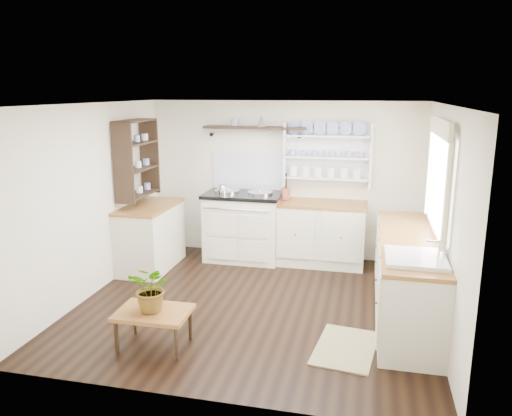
# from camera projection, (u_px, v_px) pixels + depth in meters

# --- Properties ---
(floor) EXTENTS (4.00, 3.80, 0.01)m
(floor) POSITION_uv_depth(u_px,v_px,m) (254.00, 304.00, 5.85)
(floor) COLOR black
(floor) RESTS_ON ground
(wall_back) EXTENTS (4.00, 0.02, 2.30)m
(wall_back) POSITION_uv_depth(u_px,v_px,m) (283.00, 180.00, 7.39)
(wall_back) COLOR #ECE5CC
(wall_back) RESTS_ON ground
(wall_right) EXTENTS (0.02, 3.80, 2.30)m
(wall_right) POSITION_uv_depth(u_px,v_px,m) (442.00, 219.00, 5.15)
(wall_right) COLOR #ECE5CC
(wall_right) RESTS_ON ground
(wall_left) EXTENTS (0.02, 3.80, 2.30)m
(wall_left) POSITION_uv_depth(u_px,v_px,m) (93.00, 200.00, 6.02)
(wall_left) COLOR #ECE5CC
(wall_left) RESTS_ON ground
(ceiling) EXTENTS (4.00, 3.80, 0.01)m
(ceiling) POSITION_uv_depth(u_px,v_px,m) (254.00, 104.00, 5.32)
(ceiling) COLOR white
(ceiling) RESTS_ON wall_back
(window) EXTENTS (0.08, 1.55, 1.22)m
(window) POSITION_uv_depth(u_px,v_px,m) (439.00, 177.00, 5.21)
(window) COLOR white
(window) RESTS_ON wall_right
(aga_cooker) EXTENTS (1.11, 0.77, 1.02)m
(aga_cooker) POSITION_uv_depth(u_px,v_px,m) (244.00, 225.00, 7.33)
(aga_cooker) COLOR white
(aga_cooker) RESTS_ON floor
(back_cabinets) EXTENTS (1.27, 0.63, 0.90)m
(back_cabinets) POSITION_uv_depth(u_px,v_px,m) (320.00, 233.00, 7.13)
(back_cabinets) COLOR beige
(back_cabinets) RESTS_ON floor
(right_cabinets) EXTENTS (0.62, 2.43, 0.90)m
(right_cabinets) POSITION_uv_depth(u_px,v_px,m) (407.00, 276.00, 5.47)
(right_cabinets) COLOR beige
(right_cabinets) RESTS_ON floor
(belfast_sink) EXTENTS (0.55, 0.60, 0.45)m
(belfast_sink) POSITION_uv_depth(u_px,v_px,m) (415.00, 270.00, 4.68)
(belfast_sink) COLOR white
(belfast_sink) RESTS_ON right_cabinets
(left_cabinets) EXTENTS (0.62, 1.13, 0.90)m
(left_cabinets) POSITION_uv_depth(u_px,v_px,m) (150.00, 236.00, 6.96)
(left_cabinets) COLOR beige
(left_cabinets) RESTS_ON floor
(plate_rack) EXTENTS (1.20, 0.22, 0.90)m
(plate_rack) POSITION_uv_depth(u_px,v_px,m) (328.00, 154.00, 7.12)
(plate_rack) COLOR white
(plate_rack) RESTS_ON wall_back
(high_shelf) EXTENTS (1.50, 0.29, 0.16)m
(high_shelf) POSITION_uv_depth(u_px,v_px,m) (255.00, 128.00, 7.18)
(high_shelf) COLOR black
(high_shelf) RESTS_ON wall_back
(left_shelving) EXTENTS (0.28, 0.80, 1.05)m
(left_shelving) POSITION_uv_depth(u_px,v_px,m) (137.00, 158.00, 6.74)
(left_shelving) COLOR black
(left_shelving) RESTS_ON wall_left
(kettle) EXTENTS (0.16, 0.16, 0.20)m
(kettle) POSITION_uv_depth(u_px,v_px,m) (223.00, 191.00, 7.16)
(kettle) COLOR silver
(kettle) RESTS_ON aga_cooker
(utensil_crock) EXTENTS (0.13, 0.13, 0.16)m
(utensil_crock) POSITION_uv_depth(u_px,v_px,m) (285.00, 194.00, 7.20)
(utensil_crock) COLOR #974337
(utensil_crock) RESTS_ON back_cabinets
(center_table) EXTENTS (0.71, 0.51, 0.38)m
(center_table) POSITION_uv_depth(u_px,v_px,m) (154.00, 315.00, 4.81)
(center_table) COLOR brown
(center_table) RESTS_ON floor
(potted_plant) EXTENTS (0.46, 0.41, 0.47)m
(potted_plant) POSITION_uv_depth(u_px,v_px,m) (152.00, 288.00, 4.74)
(potted_plant) COLOR #3F7233
(potted_plant) RESTS_ON center_table
(floor_rug) EXTENTS (0.65, 0.91, 0.02)m
(floor_rug) POSITION_uv_depth(u_px,v_px,m) (345.00, 348.00, 4.84)
(floor_rug) COLOR olive
(floor_rug) RESTS_ON floor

